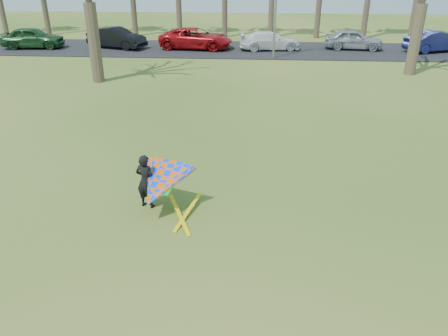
# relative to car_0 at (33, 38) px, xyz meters

# --- Properties ---
(ground) EXTENTS (100.00, 100.00, 0.00)m
(ground) POSITION_rel_car_0_xyz_m (16.18, -24.30, -0.84)
(ground) COLOR #205412
(ground) RESTS_ON ground
(parking_strip) EXTENTS (46.00, 7.00, 0.06)m
(parking_strip) POSITION_rel_car_0_xyz_m (16.18, 0.70, -0.81)
(parking_strip) COLOR black
(parking_strip) RESTS_ON ground
(car_0) EXTENTS (4.73, 2.28, 1.56)m
(car_0) POSITION_rel_car_0_xyz_m (0.00, 0.00, 0.00)
(car_0) COLOR #1C4721
(car_0) RESTS_ON parking_strip
(car_1) EXTENTS (4.85, 3.02, 1.51)m
(car_1) POSITION_rel_car_0_xyz_m (6.34, 0.53, -0.02)
(car_1) COLOR black
(car_1) RESTS_ON parking_strip
(car_2) EXTENTS (5.67, 3.04, 1.51)m
(car_2) POSITION_rel_car_0_xyz_m (12.41, 0.67, -0.02)
(car_2) COLOR #AD0D12
(car_2) RESTS_ON parking_strip
(car_3) EXTENTS (4.76, 2.51, 1.32)m
(car_3) POSITION_rel_car_0_xyz_m (17.98, 0.64, -0.12)
(car_3) COLOR white
(car_3) RESTS_ON parking_strip
(car_4) EXTENTS (4.41, 2.15, 1.45)m
(car_4) POSITION_rel_car_0_xyz_m (24.26, 1.27, -0.05)
(car_4) COLOR #9A9EA7
(car_4) RESTS_ON parking_strip
(car_5) EXTENTS (4.79, 3.18, 1.49)m
(car_5) POSITION_rel_car_0_xyz_m (30.01, 0.72, -0.03)
(car_5) COLOR navy
(car_5) RESTS_ON parking_strip
(kite_flyer) EXTENTS (2.13, 2.39, 2.02)m
(kite_flyer) POSITION_rel_car_0_xyz_m (14.46, -22.86, 0.00)
(kite_flyer) COLOR black
(kite_flyer) RESTS_ON ground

